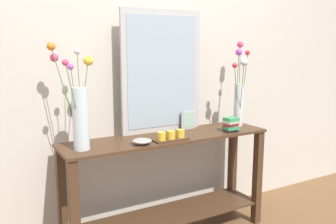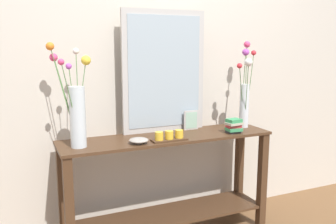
{
  "view_description": "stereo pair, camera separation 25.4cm",
  "coord_description": "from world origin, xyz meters",
  "views": [
    {
      "loc": [
        -1.23,
        -2.17,
        1.39
      ],
      "look_at": [
        0.0,
        0.0,
        0.94
      ],
      "focal_mm": 38.81,
      "sensor_mm": 36.0,
      "label": 1
    },
    {
      "loc": [
        -1.01,
        -2.29,
        1.39
      ],
      "look_at": [
        0.0,
        0.0,
        0.94
      ],
      "focal_mm": 38.81,
      "sensor_mm": 36.0,
      "label": 2
    }
  ],
  "objects": [
    {
      "name": "wall_back",
      "position": [
        0.0,
        0.31,
        1.35
      ],
      "size": [
        6.4,
        0.08,
        2.7
      ],
      "primitive_type": "cube",
      "color": "beige",
      "rests_on": "ground"
    },
    {
      "name": "console_table",
      "position": [
        0.0,
        0.0,
        0.46
      ],
      "size": [
        1.52,
        0.38,
        0.77
      ],
      "color": "#472D1C",
      "rests_on": "ground"
    },
    {
      "name": "mirror_leaning",
      "position": [
        0.04,
        0.16,
        1.21
      ],
      "size": [
        0.64,
        0.03,
        0.89
      ],
      "color": "#B7B2AD",
      "rests_on": "console_table"
    },
    {
      "name": "tall_vase_left",
      "position": [
        -0.63,
        -0.02,
        1.02
      ],
      "size": [
        0.26,
        0.23,
        0.65
      ],
      "color": "silver",
      "rests_on": "console_table"
    },
    {
      "name": "vase_right",
      "position": [
        0.66,
        0.02,
        1.04
      ],
      "size": [
        0.17,
        0.24,
        0.67
      ],
      "color": "silver",
      "rests_on": "console_table"
    },
    {
      "name": "candle_tray",
      "position": [
        -0.04,
        -0.12,
        0.8
      ],
      "size": [
        0.24,
        0.09,
        0.07
      ],
      "color": "#472D1C",
      "rests_on": "console_table"
    },
    {
      "name": "picture_frame_small",
      "position": [
        0.24,
        0.11,
        0.84
      ],
      "size": [
        0.12,
        0.01,
        0.15
      ],
      "color": "#B7B2AD",
      "rests_on": "console_table"
    },
    {
      "name": "decorative_bowl",
      "position": [
        -0.26,
        -0.11,
        0.79
      ],
      "size": [
        0.13,
        0.13,
        0.04
      ],
      "color": "#9E9389",
      "rests_on": "console_table"
    },
    {
      "name": "book_stack",
      "position": [
        0.48,
        -0.11,
        0.82
      ],
      "size": [
        0.12,
        0.1,
        0.1
      ],
      "color": "#424247",
      "rests_on": "console_table"
    }
  ]
}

